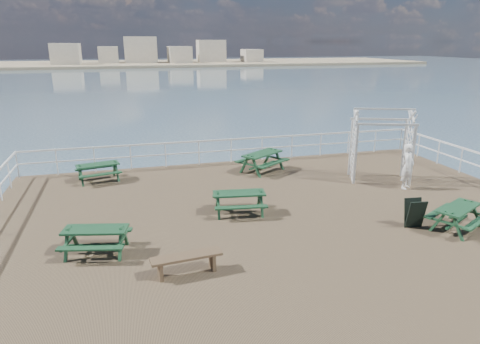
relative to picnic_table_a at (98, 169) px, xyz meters
name	(u,v)px	position (x,y,z in m)	size (l,w,h in m)	color
ground	(285,224)	(5.71, -5.56, -0.65)	(18.00, 14.00, 0.30)	brown
sea_backdrop	(174,60)	(18.25, 128.50, -1.00)	(300.00, 300.00, 9.20)	#395260
railing	(258,170)	(5.64, -2.99, 0.38)	(17.77, 13.76, 1.10)	silver
picnic_table_a	(98,169)	(0.00, 0.00, 0.00)	(1.83, 1.60, 0.78)	#153A20
picnic_table_b	(239,198)	(4.48, -4.67, 0.01)	(1.80, 1.53, 0.80)	#153A20
picnic_table_c	(262,158)	(6.63, -0.45, 0.08)	(2.38, 2.28, 0.91)	#153A20
picnic_table_d	(96,235)	(0.21, -6.32, 0.00)	(1.87, 1.63, 0.79)	#153A20
picnic_table_e	(458,213)	(10.30, -7.52, 0.01)	(2.05, 1.91, 0.79)	#153A20
flat_bench_near	(187,260)	(2.31, -7.96, -0.14)	(1.71, 0.56, 0.48)	brown
trellis_arbor	(381,149)	(10.71, -2.78, 0.77)	(2.57, 1.94, 2.85)	silver
sandwich_board	(414,214)	(9.17, -7.07, -0.07)	(0.58, 0.46, 0.88)	black
person	(408,166)	(11.13, -3.96, 0.35)	(0.62, 0.41, 1.70)	white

